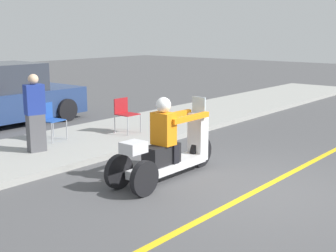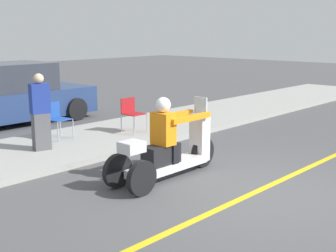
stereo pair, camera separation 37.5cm
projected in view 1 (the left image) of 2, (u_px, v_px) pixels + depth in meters
ground_plane at (258, 190)px, 7.56m from camera, size 60.00×60.00×0.00m
lane_stripe at (243, 198)px, 7.22m from camera, size 24.00×0.12×0.01m
sidewalk_strip at (75, 144)px, 10.43m from camera, size 28.00×2.80×0.12m
motorcycle_trike at (168, 150)px, 8.06m from camera, size 2.45×0.67×1.45m
spectator_near_curb at (35, 115)px, 9.38m from camera, size 0.42×0.31×1.57m
folding_chair_set_back at (125, 112)px, 11.22m from camera, size 0.47×0.47×0.82m
folding_chair_curbside at (49, 117)px, 10.47m from camera, size 0.51×0.51×0.82m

